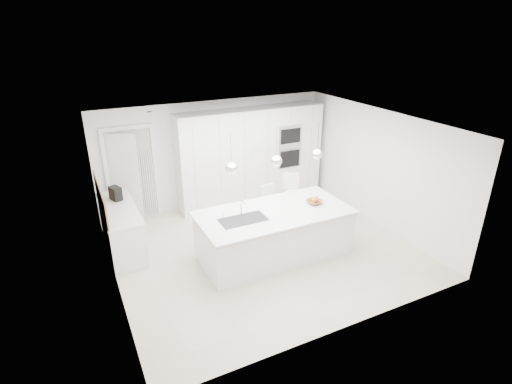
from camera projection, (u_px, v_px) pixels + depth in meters
name	position (u px, v px, depth m)	size (l,w,h in m)	color
floor	(263.00, 248.00, 7.88)	(5.50, 5.50, 0.00)	beige
wall_back	(215.00, 153.00, 9.45)	(5.50, 5.50, 0.00)	white
wall_left	(108.00, 220.00, 6.27)	(5.00, 5.00, 0.00)	white
ceiling	(264.00, 124.00, 6.89)	(5.50, 5.50, 0.00)	white
tall_cabinets	(251.00, 156.00, 9.57)	(3.60, 0.60, 2.30)	white
oven_stack	(290.00, 147.00, 9.60)	(0.62, 0.04, 1.05)	#A5A5A8
doorway_frame	(132.00, 176.00, 8.72)	(1.11, 0.08, 2.13)	white
hallway_door	(121.00, 179.00, 8.58)	(0.82, 0.04, 2.00)	white
radiator	(148.00, 181.00, 8.91)	(0.32, 0.04, 1.40)	white
left_base_cabinets	(122.00, 229.00, 7.70)	(0.60, 1.80, 0.86)	white
left_worktop	(119.00, 208.00, 7.53)	(0.62, 1.82, 0.04)	white
oak_backsplash	(100.00, 198.00, 7.30)	(0.02, 1.80, 0.50)	olive
island_base	(275.00, 235.00, 7.50)	(2.80, 1.20, 0.86)	white
island_worktop	(274.00, 212.00, 7.37)	(2.84, 1.40, 0.04)	white
island_sink	(243.00, 224.00, 7.09)	(0.84, 0.44, 0.18)	#3F3F42
island_tap	(241.00, 207.00, 7.18)	(0.02, 0.02, 0.30)	white
pendant_left	(231.00, 168.00, 6.58)	(0.20, 0.20, 0.20)	white
pendant_mid	(276.00, 161.00, 6.92)	(0.20, 0.20, 0.20)	white
pendant_right	(317.00, 154.00, 7.27)	(0.20, 0.20, 0.20)	white
fruit_bowl	(314.00, 202.00, 7.66)	(0.29, 0.29, 0.07)	olive
espresso_machine	(116.00, 193.00, 7.79)	(0.16, 0.25, 0.27)	black
bar_stool_left	(270.00, 209.00, 8.41)	(0.33, 0.45, 0.99)	white
bar_stool_right	(294.00, 199.00, 8.70)	(0.37, 0.51, 1.11)	white
apple_a	(316.00, 201.00, 7.61)	(0.08, 0.08, 0.08)	#A82B11
apple_b	(317.00, 201.00, 7.63)	(0.08, 0.08, 0.08)	#A82B11
banana_bunch	(315.00, 199.00, 7.63)	(0.20, 0.20, 0.03)	gold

